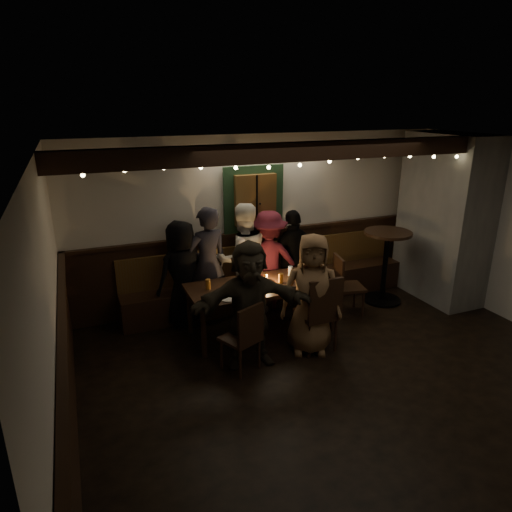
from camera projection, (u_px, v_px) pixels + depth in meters
name	position (u px, v px, depth m)	size (l,w,h in m)	color
room	(361.00, 245.00, 6.60)	(6.02, 5.01, 2.62)	black
dining_table	(262.00, 288.00, 6.15)	(1.99, 0.85, 0.86)	black
chair_near_left	(245.00, 334.00, 5.28)	(0.52, 0.52, 0.87)	black
chair_near_right	(320.00, 310.00, 5.70)	(0.47, 0.47, 1.02)	black
chair_end	(344.00, 282.00, 6.74)	(0.49, 0.49, 0.91)	black
high_top	(386.00, 258.00, 7.11)	(0.73, 0.73, 1.16)	black
person_a	(182.00, 273.00, 6.39)	(0.74, 0.48, 1.51)	black
person_b	(208.00, 265.00, 6.47)	(0.62, 0.40, 1.69)	#22212A
person_c	(243.00, 259.00, 6.70)	(0.82, 0.64, 1.68)	silver
person_d	(269.00, 260.00, 6.90)	(0.99, 0.57, 1.52)	#4E1420
person_e	(293.00, 258.00, 7.05)	(0.88, 0.37, 1.51)	black
person_f	(250.00, 304.00, 5.37)	(1.44, 0.46, 1.56)	black
person_g	(311.00, 294.00, 5.65)	(0.76, 0.49, 1.56)	brown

